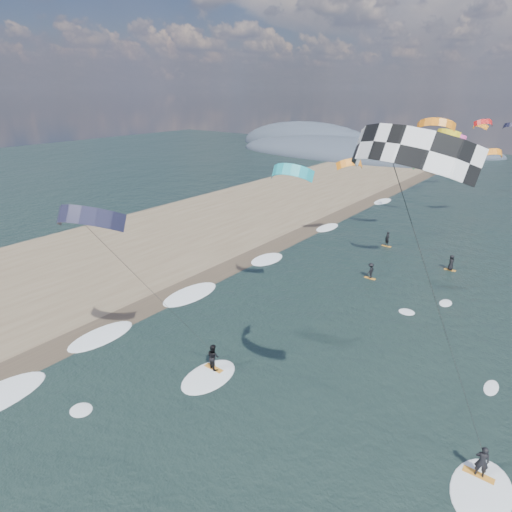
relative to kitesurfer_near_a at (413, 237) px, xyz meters
The scene contains 9 objects.
ground 17.54m from the kitesurfer_near_a, 155.97° to the right, with size 260.00×260.00×0.00m, color black.
sand_strip 37.59m from the kitesurfer_near_a, behind, with size 26.00×240.00×0.00m, color brown.
wet_sand_strip 26.78m from the kitesurfer_near_a, 167.47° to the left, with size 3.00×240.00×0.00m, color #382D23.
coastal_hills 117.82m from the kitesurfer_near_a, 118.46° to the left, with size 80.00×41.00×15.00m.
kitesurfer_near_a is the anchor object (origin of this frame).
kitesurfer_near_b 15.75m from the kitesurfer_near_a, behind, with size 7.24×8.81×12.49m.
far_kitesurfers 31.51m from the kitesurfer_near_a, 108.21° to the left, with size 8.94×10.59×1.79m.
bg_kite_field 49.18m from the kitesurfer_near_a, 102.49° to the left, with size 13.29×75.79×5.84m.
shoreline_surf 27.11m from the kitesurfer_near_a, 155.65° to the left, with size 2.40×79.40×0.11m.
Camera 1 is at (15.00, -8.70, 17.32)m, focal length 30.00 mm.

